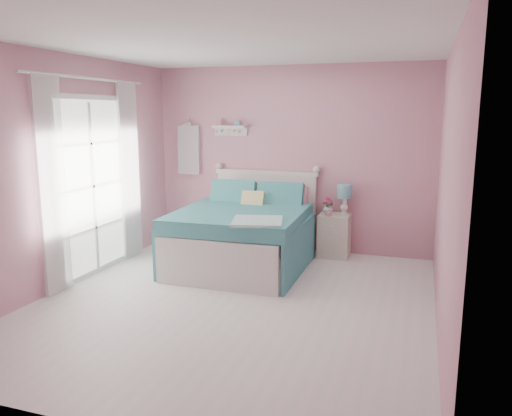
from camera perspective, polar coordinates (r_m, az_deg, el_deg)
The scene contains 13 objects.
floor at distance 5.32m, azimuth -2.52°, elevation -10.70°, with size 4.50×4.50×0.00m, color silver.
room_shell at distance 4.96m, azimuth -2.68°, elevation 6.58°, with size 4.50×4.50×4.50m.
bed at distance 6.44m, azimuth -1.31°, elevation -3.15°, with size 1.60×1.98×1.13m.
nightstand at distance 6.93m, azimuth 8.94°, elevation -3.10°, with size 0.41×0.41×0.59m.
table_lamp at distance 6.85m, azimuth 10.09°, elevation 1.65°, with size 0.20×0.20×0.41m.
vase at distance 6.87m, azimuth 8.19°, elevation -0.08°, with size 0.13×0.13×0.14m, color silver.
teacup at distance 6.76m, azimuth 8.36°, elevation -0.58°, with size 0.09×0.09×0.07m, color pink.
roses at distance 6.85m, azimuth 8.19°, elevation 0.82°, with size 0.14×0.11×0.12m.
wall_shelf at distance 7.31m, azimuth -3.01°, elevation 9.13°, with size 0.50×0.15×0.25m.
hanging_dress at distance 7.59m, azimuth -7.72°, elevation 6.58°, with size 0.34×0.03×0.72m, color white.
french_door at distance 6.32m, azimuth -18.20°, elevation 2.33°, with size 0.04×1.32×2.16m.
curtain_near at distance 5.70m, azimuth -22.28°, elevation 2.26°, with size 0.04×0.40×2.32m, color white.
curtain_far at distance 6.89m, azimuth -14.24°, elevation 4.08°, with size 0.04×0.40×2.32m, color white.
Camera 1 is at (1.78, -4.61, 1.95)m, focal length 35.00 mm.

